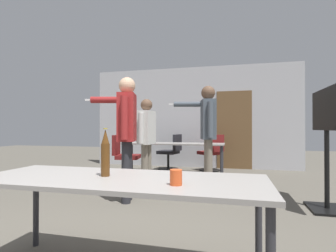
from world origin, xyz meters
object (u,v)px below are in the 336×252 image
object	(u,v)px
person_center_tall	(207,126)
tv_screen	(327,134)
office_chair_near_pushed	(125,158)
person_near_casual	(126,126)
office_chair_far_left	(171,153)
beer_bottle	(105,154)
person_right_polo	(146,134)
office_chair_far_right	(212,154)
drink_cup	(176,177)

from	to	relation	value
person_center_tall	tv_screen	bearing A→B (deg)	-129.63
office_chair_near_pushed	person_near_casual	bearing A→B (deg)	15.01
person_center_tall	office_chair_near_pushed	distance (m)	1.99
person_center_tall	office_chair_near_pushed	bearing A→B (deg)	58.98
person_near_casual	office_chair_far_left	distance (m)	3.07
beer_bottle	person_right_polo	bearing A→B (deg)	103.08
tv_screen	person_center_tall	xyz separation A→B (m)	(-1.62, 0.78, 0.12)
tv_screen	office_chair_near_pushed	world-z (taller)	tv_screen
office_chair_far_right	office_chair_near_pushed	world-z (taller)	office_chair_near_pushed
drink_cup	office_chair_far_left	bearing A→B (deg)	103.75
office_chair_far_right	office_chair_near_pushed	distance (m)	2.23
drink_cup	office_chair_near_pushed	bearing A→B (deg)	117.80
person_center_tall	office_chair_far_right	size ratio (longest dim) A/B	1.99
beer_bottle	tv_screen	bearing A→B (deg)	45.02
tv_screen	person_near_casual	xyz separation A→B (m)	(-2.71, -0.25, 0.11)
office_chair_far_right	beer_bottle	xyz separation A→B (m)	(-0.38, -4.85, 0.46)
tv_screen	office_chair_near_pushed	bearing A→B (deg)	-111.28
person_near_casual	office_chair_far_right	world-z (taller)	person_near_casual
tv_screen	person_right_polo	world-z (taller)	person_right_polo
office_chair_far_right	office_chair_far_left	world-z (taller)	same
tv_screen	office_chair_far_left	world-z (taller)	tv_screen
drink_cup	tv_screen	bearing A→B (deg)	55.90
office_chair_far_right	beer_bottle	size ratio (longest dim) A/B	2.61
tv_screen	beer_bottle	distance (m)	2.95
tv_screen	drink_cup	bearing A→B (deg)	-34.10
drink_cup	person_right_polo	bearing A→B (deg)	112.17
person_center_tall	person_near_casual	xyz separation A→B (m)	(-1.08, -1.03, -0.01)
person_near_casual	person_right_polo	world-z (taller)	person_near_casual
person_right_polo	office_chair_far_right	world-z (taller)	person_right_polo
person_center_tall	drink_cup	xyz separation A→B (m)	(0.10, -3.03, -0.34)
beer_bottle	office_chair_far_right	bearing A→B (deg)	85.56
person_center_tall	office_chair_far_right	world-z (taller)	person_center_tall
tv_screen	office_chair_far_right	bearing A→B (deg)	-148.30
tv_screen	person_right_polo	size ratio (longest dim) A/B	1.00
person_near_casual	office_chair_far_left	bearing A→B (deg)	-14.28
tv_screen	person_center_tall	bearing A→B (deg)	-115.66
person_right_polo	office_chair_far_left	world-z (taller)	person_right_polo
person_center_tall	person_right_polo	xyz separation A→B (m)	(-1.11, -0.06, -0.14)
person_right_polo	office_chair_near_pushed	bearing A→B (deg)	52.86
person_near_casual	office_chair_far_left	world-z (taller)	person_near_casual
person_center_tall	office_chair_far_left	world-z (taller)	person_center_tall
person_right_polo	beer_bottle	bearing A→B (deg)	-162.17
office_chair_near_pushed	office_chair_far_right	bearing A→B (deg)	121.09
office_chair_far_right	drink_cup	xyz separation A→B (m)	(0.18, -5.01, 0.35)
tv_screen	beer_bottle	xyz separation A→B (m)	(-2.08, -2.08, -0.11)
person_right_polo	drink_cup	size ratio (longest dim) A/B	16.97
person_center_tall	person_right_polo	size ratio (longest dim) A/B	1.13
tv_screen	drink_cup	size ratio (longest dim) A/B	16.90
office_chair_far_left	drink_cup	xyz separation A→B (m)	(1.22, -4.99, 0.35)
tv_screen	office_chair_far_right	xyz separation A→B (m)	(-1.71, 2.76, -0.57)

